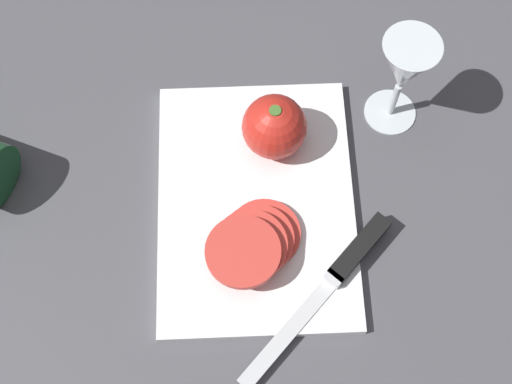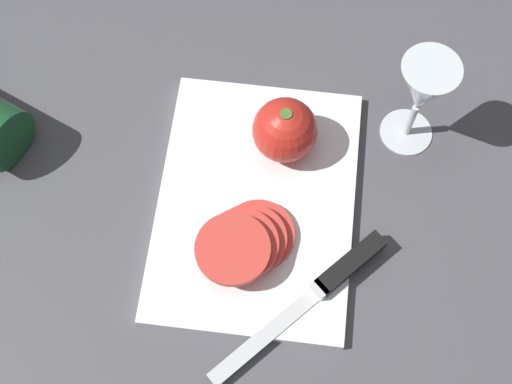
{
  "view_description": "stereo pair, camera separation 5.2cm",
  "coord_description": "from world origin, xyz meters",
  "views": [
    {
      "loc": [
        0.39,
        0.02,
        0.81
      ],
      "look_at": [
        0.06,
        0.03,
        0.04
      ],
      "focal_mm": 50.0,
      "sensor_mm": 36.0,
      "label": 1
    },
    {
      "loc": [
        0.39,
        0.07,
        0.81
      ],
      "look_at": [
        0.06,
        0.03,
        0.04
      ],
      "focal_mm": 50.0,
      "sensor_mm": 36.0,
      "label": 2
    }
  ],
  "objects": [
    {
      "name": "wine_glass",
      "position": [
        -0.06,
        0.21,
        0.1
      ],
      "size": [
        0.07,
        0.07,
        0.15
      ],
      "color": "silver",
      "rests_on": "ground_plane"
    },
    {
      "name": "whole_tomato",
      "position": [
        -0.02,
        0.06,
        0.05
      ],
      "size": [
        0.08,
        0.08,
        0.08
      ],
      "color": "red",
      "rests_on": "cutting_board"
    },
    {
      "name": "tomato_slice_stack_near",
      "position": [
        0.12,
        0.03,
        0.03
      ],
      "size": [
        0.12,
        0.11,
        0.04
      ],
      "color": "#D63D33",
      "rests_on": "cutting_board"
    },
    {
      "name": "ground_plane",
      "position": [
        0.0,
        0.0,
        0.0
      ],
      "size": [
        3.0,
        3.0,
        0.0
      ],
      "primitive_type": "plane",
      "color": "#4C4C51"
    },
    {
      "name": "knife",
      "position": [
        0.15,
        0.13,
        0.02
      ],
      "size": [
        0.2,
        0.19,
        0.01
      ],
      "rotation": [
        0.0,
        0.0,
        5.53
      ],
      "color": "silver",
      "rests_on": "cutting_board"
    },
    {
      "name": "cutting_board",
      "position": [
        0.06,
        0.03,
        0.01
      ],
      "size": [
        0.33,
        0.24,
        0.01
      ],
      "color": "white",
      "rests_on": "ground_plane"
    }
  ]
}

